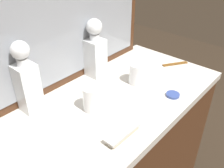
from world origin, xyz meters
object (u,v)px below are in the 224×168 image
object	(u,v)px
crystal_decanter_far_right	(27,84)
crystal_tumbler_far_right	(91,100)
tortoiseshell_comb	(175,64)
silver_brush_center	(122,133)
crystal_tumbler_front	(138,74)
porcelain_dish	(173,95)
crystal_decanter_far_left	(95,54)

from	to	relation	value
crystal_decanter_far_right	crystal_tumbler_far_right	bearing A→B (deg)	-48.92
crystal_decanter_far_right	crystal_tumbler_far_right	size ratio (longest dim) A/B	2.83
crystal_tumbler_far_right	tortoiseshell_comb	bearing A→B (deg)	-6.04
crystal_decanter_far_right	crystal_tumbler_far_right	xyz separation A→B (m)	(0.17, -0.19, -0.08)
silver_brush_center	tortoiseshell_comb	xyz separation A→B (m)	(0.64, 0.13, -0.01)
tortoiseshell_comb	crystal_tumbler_far_right	bearing A→B (deg)	173.96
crystal_tumbler_front	porcelain_dish	distance (m)	0.20
crystal_tumbler_far_right	porcelain_dish	xyz separation A→B (m)	(0.31, -0.21, -0.04)
silver_brush_center	tortoiseshell_comb	world-z (taller)	silver_brush_center
porcelain_dish	tortoiseshell_comb	size ratio (longest dim) A/B	0.46
crystal_tumbler_front	crystal_decanter_far_right	bearing A→B (deg)	155.89
crystal_tumbler_far_right	silver_brush_center	xyz separation A→B (m)	(-0.04, -0.20, -0.04)
crystal_tumbler_front	tortoiseshell_comb	world-z (taller)	crystal_tumbler_front
crystal_decanter_far_right	silver_brush_center	world-z (taller)	crystal_decanter_far_right
crystal_decanter_far_left	porcelain_dish	world-z (taller)	crystal_decanter_far_left
silver_brush_center	tortoiseshell_comb	size ratio (longest dim) A/B	1.16
crystal_decanter_far_left	crystal_tumbler_front	world-z (taller)	crystal_decanter_far_left
silver_brush_center	porcelain_dish	bearing A→B (deg)	-1.88
porcelain_dish	tortoiseshell_comb	world-z (taller)	porcelain_dish
crystal_tumbler_far_right	porcelain_dish	size ratio (longest dim) A/B	1.75
crystal_tumbler_front	tortoiseshell_comb	xyz separation A→B (m)	(0.30, -0.05, -0.04)
porcelain_dish	crystal_tumbler_front	bearing A→B (deg)	94.28
crystal_decanter_far_right	porcelain_dish	world-z (taller)	crystal_decanter_far_right
crystal_decanter_far_left	tortoiseshell_comb	xyz separation A→B (m)	(0.38, -0.26, -0.12)
crystal_decanter_far_left	tortoiseshell_comb	size ratio (longest dim) A/B	2.19
silver_brush_center	porcelain_dish	world-z (taller)	silver_brush_center
crystal_decanter_far_left	crystal_tumbler_far_right	size ratio (longest dim) A/B	2.74
crystal_tumbler_front	tortoiseshell_comb	distance (m)	0.30
crystal_tumbler_far_right	crystal_decanter_far_left	bearing A→B (deg)	40.97
crystal_decanter_far_right	crystal_tumbler_front	bearing A→B (deg)	-24.11
crystal_tumbler_front	silver_brush_center	xyz separation A→B (m)	(-0.34, -0.18, -0.03)
crystal_decanter_far_right	crystal_tumbler_far_right	world-z (taller)	crystal_decanter_far_right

